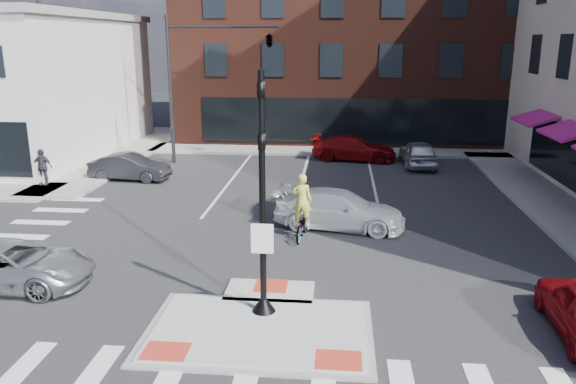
# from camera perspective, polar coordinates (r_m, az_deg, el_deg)

# --- Properties ---
(ground) EXTENTS (120.00, 120.00, 0.00)m
(ground) POSITION_cam_1_polar(r_m,az_deg,el_deg) (14.24, -2.69, -13.11)
(ground) COLOR #28282B
(ground) RESTS_ON ground
(refuge_island) EXTENTS (5.40, 4.65, 0.13)m
(refuge_island) POSITION_cam_1_polar(r_m,az_deg,el_deg) (13.99, -2.84, -13.43)
(refuge_island) COLOR gray
(refuge_island) RESTS_ON ground
(sidewalk_e) EXTENTS (3.00, 24.00, 0.15)m
(sidewalk_e) POSITION_cam_1_polar(r_m,az_deg,el_deg) (25.05, 26.12, -1.83)
(sidewalk_e) COLOR gray
(sidewalk_e) RESTS_ON ground
(sidewalk_n) EXTENTS (26.00, 3.00, 0.15)m
(sidewalk_n) POSITION_cam_1_polar(r_m,az_deg,el_deg) (35.07, 7.17, 4.14)
(sidewalk_n) COLOR gray
(sidewalk_n) RESTS_ON ground
(building_n) EXTENTS (24.40, 18.40, 15.50)m
(building_n) POSITION_cam_1_polar(r_m,az_deg,el_deg) (44.42, 7.13, 16.48)
(building_n) COLOR #4C2117
(building_n) RESTS_ON ground
(building_far_left) EXTENTS (10.00, 12.00, 10.00)m
(building_far_left) POSITION_cam_1_polar(r_m,az_deg,el_deg) (64.69, 0.14, 13.69)
(building_far_left) COLOR slate
(building_far_left) RESTS_ON ground
(building_far_right) EXTENTS (12.00, 12.00, 12.00)m
(building_far_right) POSITION_cam_1_polar(r_m,az_deg,el_deg) (66.80, 11.84, 14.29)
(building_far_right) COLOR brown
(building_far_right) RESTS_ON ground
(signal_pole) EXTENTS (0.60, 0.60, 5.98)m
(signal_pole) POSITION_cam_1_polar(r_m,az_deg,el_deg) (13.66, -2.58, -3.58)
(signal_pole) COLOR black
(signal_pole) RESTS_ON refuge_island
(mast_arm_signal) EXTENTS (6.10, 2.24, 8.00)m
(mast_arm_signal) POSITION_cam_1_polar(r_m,az_deg,el_deg) (30.86, -4.70, 14.18)
(mast_arm_signal) COLOR black
(mast_arm_signal) RESTS_ON ground
(silver_suv) EXTENTS (4.62, 2.16, 1.28)m
(silver_suv) POSITION_cam_1_polar(r_m,az_deg,el_deg) (17.73, -26.32, -6.61)
(silver_suv) COLOR #ACAFB3
(silver_suv) RESTS_ON ground
(white_pickup) EXTENTS (5.08, 2.76, 1.40)m
(white_pickup) POSITION_cam_1_polar(r_m,az_deg,el_deg) (20.78, 5.23, -1.77)
(white_pickup) COLOR white
(white_pickup) RESTS_ON ground
(bg_car_dark) EXTENTS (4.05, 1.72, 1.30)m
(bg_car_dark) POSITION_cam_1_polar(r_m,az_deg,el_deg) (28.87, -15.77, 2.45)
(bg_car_dark) COLOR #25252A
(bg_car_dark) RESTS_ON ground
(bg_car_silver) EXTENTS (1.86, 4.25, 1.43)m
(bg_car_silver) POSITION_cam_1_polar(r_m,az_deg,el_deg) (31.70, 13.09, 3.86)
(bg_car_silver) COLOR silver
(bg_car_silver) RESTS_ON ground
(bg_car_red) EXTENTS (5.05, 2.59, 1.40)m
(bg_car_red) POSITION_cam_1_polar(r_m,az_deg,el_deg) (32.63, 6.72, 4.45)
(bg_car_red) COLOR maroon
(bg_car_red) RESTS_ON ground
(cyclist) EXTENTS (0.86, 1.93, 2.33)m
(cyclist) POSITION_cam_1_polar(r_m,az_deg,el_deg) (19.57, 1.41, -2.54)
(cyclist) COLOR #3F3F44
(cyclist) RESTS_ON ground
(pedestrian_b) EXTENTS (1.03, 0.49, 1.71)m
(pedestrian_b) POSITION_cam_1_polar(r_m,az_deg,el_deg) (28.62, -23.70, 2.35)
(pedestrian_b) COLOR #322E39
(pedestrian_b) RESTS_ON sidewalk_nw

